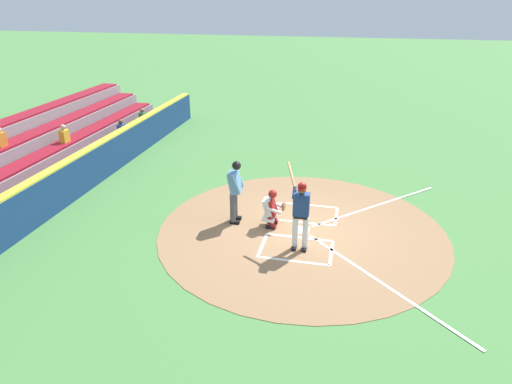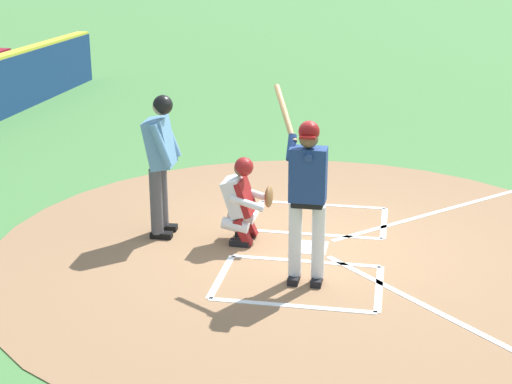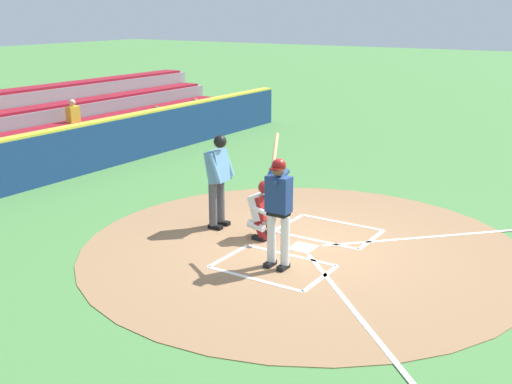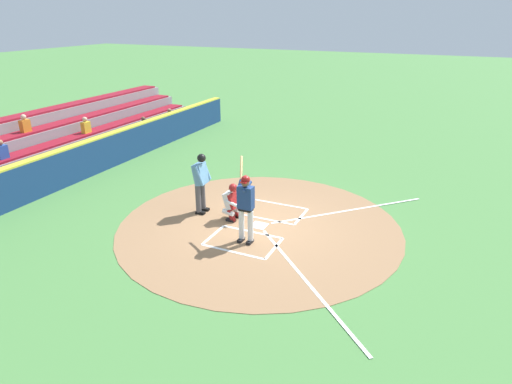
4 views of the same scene
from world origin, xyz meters
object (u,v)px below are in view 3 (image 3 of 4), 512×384
Objects in this scene: baseball at (260,239)px; catcher at (264,208)px; batter at (278,205)px; plate_umpire at (218,175)px.

catcher is at bearing -174.95° from baseball.
batter is 2.30m from plate_umpire.
plate_umpire is (-1.11, -2.01, -0.02)m from batter.
baseball is (0.18, 0.02, -0.55)m from catcher.
plate_umpire reaches higher than catcher.
plate_umpire is at bearing -101.59° from baseball.
baseball is (-0.89, -0.91, -1.06)m from batter.
baseball is at bearing -134.16° from batter.
plate_umpire is (-0.04, -1.08, 0.49)m from catcher.
batter reaches higher than baseball.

